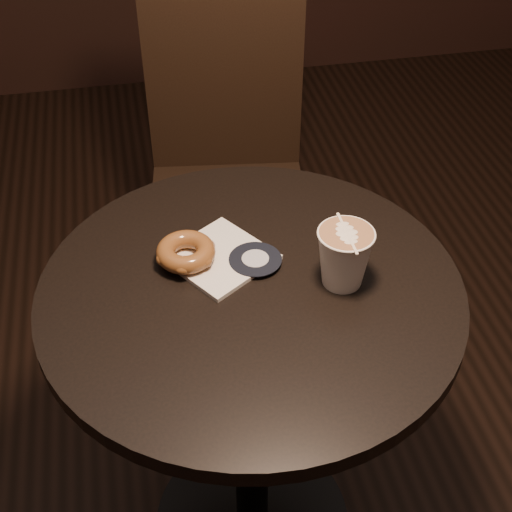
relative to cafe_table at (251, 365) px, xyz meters
name	(u,v)px	position (x,y,z in m)	size (l,w,h in m)	color
cafe_table	(251,365)	(0.00, 0.00, 0.00)	(0.70, 0.70, 0.75)	black
chair	(227,149)	(0.08, 0.72, 0.01)	(0.45, 0.45, 1.00)	black
pastry_bag	(220,257)	(-0.04, 0.07, 0.20)	(0.15, 0.15, 0.01)	white
doughnut	(186,252)	(-0.10, 0.08, 0.22)	(0.10, 0.10, 0.03)	brown
latte_cup	(344,258)	(0.15, -0.02, 0.25)	(0.09, 0.09, 0.10)	white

